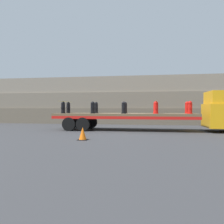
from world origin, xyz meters
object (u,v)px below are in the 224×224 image
Objects in this scene: flatbed_trailer at (116,116)px; fire_hydrant_black_near_0 at (63,108)px; fire_hydrant_red_near_4 at (190,108)px; fire_hydrant_red_far_4 at (187,108)px; fire_hydrant_red_far_3 at (155,108)px; fire_hydrant_black_far_0 at (68,108)px; fire_hydrant_black_near_1 at (93,108)px; fire_hydrant_black_near_2 at (124,108)px; fire_hydrant_black_far_2 at (125,108)px; traffic_cone at (83,134)px; fire_hydrant_red_near_3 at (156,108)px; fire_hydrant_black_far_1 at (96,108)px.

flatbed_trailer is 11.83× the size of fire_hydrant_black_near_0.
fire_hydrant_black_near_0 and fire_hydrant_red_near_4 have the same top height.
fire_hydrant_black_near_0 and fire_hydrant_red_far_4 have the same top height.
fire_hydrant_red_far_3 is at bearing 9.06° from fire_hydrant_black_near_0.
fire_hydrant_black_far_0 is 2.48m from fire_hydrant_black_near_1.
fire_hydrant_black_near_2 is 1.00× the size of fire_hydrant_black_far_2.
traffic_cone is at bearing -100.46° from flatbed_trailer.
fire_hydrant_black_near_2 and fire_hydrant_red_near_4 have the same top height.
fire_hydrant_black_near_0 and fire_hydrant_red_near_3 have the same top height.
fire_hydrant_red_near_3 is at bearing -25.57° from fire_hydrant_black_far_2.
fire_hydrant_red_near_4 and fire_hydrant_red_far_4 have the same top height.
flatbed_trailer is 3.92m from fire_hydrant_black_far_0.
fire_hydrant_red_near_4 is at bearing -25.57° from fire_hydrant_red_far_3.
fire_hydrant_red_near_3 is at bearing 0.00° from fire_hydrant_black_near_2.
fire_hydrant_black_near_2 is at bearing -166.55° from fire_hydrant_red_far_4.
fire_hydrant_black_near_2 and fire_hydrant_red_far_4 have the same top height.
fire_hydrant_red_near_4 is at bearing -90.00° from fire_hydrant_red_far_4.
fire_hydrant_black_near_0 is 1.00× the size of fire_hydrant_black_near_1.
fire_hydrant_black_far_1 is 1.00× the size of fire_hydrant_red_far_3.
fire_hydrant_red_near_4 is (8.93, 0.00, 0.00)m from fire_hydrant_black_near_0.
flatbed_trailer is at bearing -18.49° from fire_hydrant_black_far_1.
fire_hydrant_black_near_1 is at bearing -154.43° from fire_hydrant_black_far_2.
traffic_cone is (2.88, -4.62, -1.33)m from fire_hydrant_black_near_0.
fire_hydrant_black_far_2 is (4.47, 1.07, 0.00)m from fire_hydrant_black_near_0.
fire_hydrant_black_far_2 is 4.47m from fire_hydrant_red_far_4.
fire_hydrant_black_far_1 and fire_hydrant_red_far_4 have the same top height.
fire_hydrant_black_far_2 is 1.00× the size of fire_hydrant_red_far_3.
fire_hydrant_red_far_4 is at bearing 43.22° from traffic_cone.
fire_hydrant_red_near_3 and fire_hydrant_red_near_4 have the same top height.
fire_hydrant_black_far_0 is 2.23m from fire_hydrant_black_far_1.
fire_hydrant_black_near_1 is at bearing 180.00° from fire_hydrant_black_near_2.
fire_hydrant_red_near_3 is 1.00× the size of fire_hydrant_red_far_4.
fire_hydrant_black_near_0 reaches higher than traffic_cone.
fire_hydrant_red_near_4 is at bearing -5.98° from flatbed_trailer.
fire_hydrant_black_near_2 is (4.47, -1.07, 0.00)m from fire_hydrant_black_far_0.
flatbed_trailer is 11.83× the size of fire_hydrant_red_far_3.
fire_hydrant_red_far_4 is 8.41m from traffic_cone.
fire_hydrant_red_near_3 is (6.70, 0.00, 0.00)m from fire_hydrant_black_near_0.
fire_hydrant_black_near_0 is 4.47m from fire_hydrant_black_near_2.
fire_hydrant_black_near_2 is at bearing -90.00° from fire_hydrant_black_far_2.
fire_hydrant_black_far_2 is (0.00, 1.07, 0.00)m from fire_hydrant_black_near_2.
fire_hydrant_red_far_3 is 2.48m from fire_hydrant_red_near_4.
fire_hydrant_black_near_2 is at bearing 0.00° from fire_hydrant_black_near_1.
fire_hydrant_black_far_0 and fire_hydrant_black_far_1 have the same top height.
fire_hydrant_red_far_3 is at bearing 10.55° from flatbed_trailer.
fire_hydrant_red_far_4 reaches higher than flatbed_trailer.
fire_hydrant_black_near_0 is 1.31× the size of traffic_cone.
fire_hydrant_red_far_4 is (6.70, 1.07, 0.00)m from fire_hydrant_black_near_1.
flatbed_trailer is 5.17m from fire_hydrant_red_far_4.
fire_hydrant_black_far_0 is at bearing 180.00° from fire_hydrant_black_far_1.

